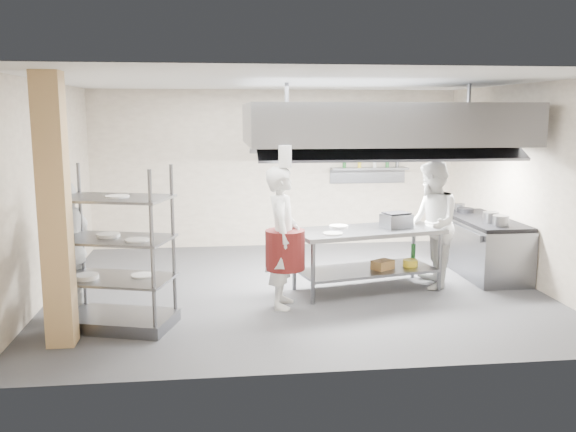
{
  "coord_description": "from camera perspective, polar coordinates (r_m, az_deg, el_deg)",
  "views": [
    {
      "loc": [
        -1.16,
        -8.66,
        2.56
      ],
      "look_at": [
        -0.11,
        0.2,
        1.05
      ],
      "focal_mm": 38.0,
      "sensor_mm": 36.0,
      "label": 1
    }
  ],
  "objects": [
    {
      "name": "range_top",
      "position": [
        10.23,
        17.8,
        -0.35
      ],
      "size": [
        0.78,
        1.96,
        0.06
      ],
      "primitive_type": "cube",
      "color": "black",
      "rests_on": "cooking_range"
    },
    {
      "name": "cooking_range",
      "position": [
        10.32,
        17.67,
        -2.82
      ],
      "size": [
        0.8,
        2.0,
        0.84
      ],
      "primitive_type": "cube",
      "color": "slate",
      "rests_on": "floor"
    },
    {
      "name": "wall_back",
      "position": [
        11.76,
        -1.11,
        4.44
      ],
      "size": [
        7.0,
        0.0,
        7.0
      ],
      "primitive_type": "plane",
      "rotation": [
        1.57,
        0.0,
        0.0
      ],
      "color": "tan",
      "rests_on": "ground"
    },
    {
      "name": "island_undershelf",
      "position": [
        8.98,
        7.38,
        -5.03
      ],
      "size": [
        2.1,
        1.21,
        0.04
      ],
      "primitive_type": "cube",
      "rotation": [
        0.0,
        0.0,
        0.22
      ],
      "color": "slate",
      "rests_on": "island"
    },
    {
      "name": "wicker_basket",
      "position": [
        8.97,
        8.85,
        -4.52
      ],
      "size": [
        0.36,
        0.34,
        0.13
      ],
      "primitive_type": "cube",
      "rotation": [
        0.0,
        0.0,
        0.57
      ],
      "color": "olive",
      "rests_on": "island_undershelf"
    },
    {
      "name": "chef_plating",
      "position": [
        8.11,
        -19.77,
        -2.96
      ],
      "size": [
        0.69,
        1.1,
        1.75
      ],
      "primitive_type": "imported",
      "rotation": [
        0.0,
        0.0,
        -1.85
      ],
      "color": "silver",
      "rests_on": "floor"
    },
    {
      "name": "exhaust_hood",
      "position": [
        9.39,
        8.5,
        8.54
      ],
      "size": [
        4.0,
        2.5,
        0.6
      ],
      "primitive_type": "cube",
      "color": "slate",
      "rests_on": "ceiling"
    },
    {
      "name": "pass_rack",
      "position": [
        7.52,
        -15.86,
        -2.9
      ],
      "size": [
        1.47,
        1.1,
        1.95
      ],
      "primitive_type": null,
      "rotation": [
        0.0,
        0.0,
        -0.29
      ],
      "color": "slate",
      "rests_on": "floor"
    },
    {
      "name": "wall_shelf",
      "position": [
        11.92,
        7.64,
        4.43
      ],
      "size": [
        1.5,
        0.28,
        0.04
      ],
      "primitive_type": "cube",
      "color": "slate",
      "rests_on": "wall_back"
    },
    {
      "name": "hood_strip_a",
      "position": [
        9.21,
        3.0,
        6.62
      ],
      "size": [
        1.6,
        0.12,
        0.04
      ],
      "primitive_type": "cube",
      "color": "white",
      "rests_on": "exhaust_hood"
    },
    {
      "name": "island_worktop",
      "position": [
        8.86,
        7.46,
        -1.4
      ],
      "size": [
        2.29,
        1.34,
        0.06
      ],
      "primitive_type": "cube",
      "rotation": [
        0.0,
        0.0,
        0.22
      ],
      "color": "slate",
      "rests_on": "island"
    },
    {
      "name": "chef_line",
      "position": [
        9.2,
        13.26,
        -0.78
      ],
      "size": [
        0.85,
        1.02,
        1.88
      ],
      "primitive_type": "imported",
      "rotation": [
        0.0,
        0.0,
        -1.73
      ],
      "color": "silver",
      "rests_on": "floor"
    },
    {
      "name": "stockpot",
      "position": [
        9.83,
        18.44,
        -0.12
      ],
      "size": [
        0.24,
        0.24,
        0.16
      ],
      "primitive_type": "cylinder",
      "color": "slate",
      "rests_on": "range_top"
    },
    {
      "name": "wall_right",
      "position": [
        9.89,
        21.39,
        2.8
      ],
      "size": [
        0.0,
        6.0,
        6.0
      ],
      "primitive_type": "plane",
      "rotation": [
        1.57,
        0.0,
        -1.57
      ],
      "color": "tan",
      "rests_on": "ground"
    },
    {
      "name": "chef_head",
      "position": [
        8.03,
        -0.51,
        -2.02
      ],
      "size": [
        0.57,
        0.75,
        1.88
      ],
      "primitive_type": "imported",
      "rotation": [
        0.0,
        0.0,
        1.39
      ],
      "color": "silver",
      "rests_on": "floor"
    },
    {
      "name": "plate_stack",
      "position": [
        7.6,
        -15.73,
        -5.49
      ],
      "size": [
        0.28,
        0.28,
        0.05
      ],
      "primitive_type": "cylinder",
      "color": "white",
      "rests_on": "pass_rack"
    },
    {
      "name": "floor",
      "position": [
        9.1,
        0.81,
        -6.72
      ],
      "size": [
        7.0,
        7.0,
        0.0
      ],
      "primitive_type": "plane",
      "color": "#2C2C2E",
      "rests_on": "ground"
    },
    {
      "name": "griddle",
      "position": [
        9.03,
        10.1,
        -0.43
      ],
      "size": [
        0.47,
        0.42,
        0.19
      ],
      "primitive_type": "cube",
      "rotation": [
        0.0,
        0.0,
        0.32
      ],
      "color": "slate",
      "rests_on": "island_worktop"
    },
    {
      "name": "hood_strip_b",
      "position": [
        9.67,
        13.63,
        6.5
      ],
      "size": [
        1.6,
        0.12,
        0.04
      ],
      "primitive_type": "cube",
      "color": "white",
      "rests_on": "exhaust_hood"
    },
    {
      "name": "column",
      "position": [
        7.06,
        -20.98,
        0.35
      ],
      "size": [
        0.3,
        0.3,
        3.0
      ],
      "primitive_type": "cube",
      "color": "tan",
      "rests_on": "floor"
    },
    {
      "name": "island",
      "position": [
        8.95,
        7.4,
        -4.07
      ],
      "size": [
        2.29,
        1.34,
        0.91
      ],
      "primitive_type": null,
      "rotation": [
        0.0,
        0.0,
        0.22
      ],
      "color": "gray",
      "rests_on": "floor"
    },
    {
      "name": "wall_left",
      "position": [
        9.03,
        -21.77,
        2.19
      ],
      "size": [
        0.0,
        6.0,
        6.0
      ],
      "primitive_type": "plane",
      "rotation": [
        1.57,
        0.0,
        1.57
      ],
      "color": "tan",
      "rests_on": "ground"
    },
    {
      "name": "ceiling",
      "position": [
        8.75,
        0.86,
        12.5
      ],
      "size": [
        7.0,
        7.0,
        0.0
      ],
      "primitive_type": "plane",
      "rotation": [
        3.14,
        0.0,
        0.0
      ],
      "color": "silver",
      "rests_on": "wall_back"
    }
  ]
}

